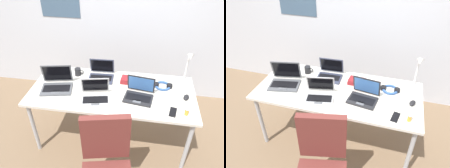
# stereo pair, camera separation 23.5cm
# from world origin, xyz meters

# --- Properties ---
(ground_plane) EXTENTS (12.00, 12.00, 0.00)m
(ground_plane) POSITION_xyz_m (0.00, 0.00, 0.00)
(ground_plane) COLOR #7A6047
(wall_back) EXTENTS (6.00, 0.13, 2.60)m
(wall_back) POSITION_xyz_m (-0.00, 1.10, 1.30)
(wall_back) COLOR silver
(wall_back) RESTS_ON ground_plane
(desk) EXTENTS (1.80, 0.80, 0.74)m
(desk) POSITION_xyz_m (0.00, 0.00, 0.68)
(desk) COLOR silver
(desk) RESTS_ON ground_plane
(desk_lamp) EXTENTS (0.12, 0.18, 0.40)m
(desk_lamp) POSITION_xyz_m (0.80, 0.28, 0.94)
(desk_lamp) COLOR white
(desk_lamp) RESTS_ON desk
(laptop_front_left) EXTENTS (0.32, 0.28, 0.22)m
(laptop_front_left) POSITION_xyz_m (0.30, -0.08, 0.78)
(laptop_front_left) COLOR #232326
(laptop_front_left) RESTS_ON desk
(laptop_near_lamp) EXTENTS (0.38, 0.33, 0.25)m
(laptop_near_lamp) POSITION_xyz_m (-0.61, -0.06, 0.79)
(laptop_near_lamp) COLOR #515459
(laptop_near_lamp) RESTS_ON desk
(laptop_back_right) EXTENTS (0.30, 0.26, 0.21)m
(laptop_back_right) POSITION_xyz_m (-0.17, 0.22, 0.78)
(laptop_back_right) COLOR #33384C
(laptop_back_right) RESTS_ON desk
(laptop_mid_desk) EXTENTS (0.34, 0.31, 0.22)m
(laptop_mid_desk) POSITION_xyz_m (-0.14, -0.18, 0.78)
(laptop_mid_desk) COLOR #B7BABC
(laptop_mid_desk) RESTS_ON desk
(computer_mouse) EXTENTS (0.09, 0.11, 0.03)m
(computer_mouse) POSITION_xyz_m (0.79, -0.02, 0.76)
(computer_mouse) COLOR black
(computer_mouse) RESTS_ON desk
(cell_phone) EXTENTS (0.09, 0.15, 0.01)m
(cell_phone) POSITION_xyz_m (0.64, -0.26, 0.74)
(cell_phone) COLOR black
(cell_phone) RESTS_ON desk
(headphones) EXTENTS (0.21, 0.18, 0.04)m
(headphones) POSITION_xyz_m (0.55, 0.15, 0.76)
(headphones) COLOR #335999
(headphones) RESTS_ON desk
(pill_bottle) EXTENTS (0.04, 0.04, 0.08)m
(pill_bottle) POSITION_xyz_m (0.76, -0.27, 0.78)
(pill_bottle) COLOR gold
(pill_bottle) RESTS_ON desk
(book_stack) EXTENTS (0.20, 0.13, 0.06)m
(book_stack) POSITION_xyz_m (0.17, 0.18, 0.77)
(book_stack) COLOR maroon
(book_stack) RESTS_ON desk
(coffee_mug) EXTENTS (0.11, 0.08, 0.09)m
(coffee_mug) POSITION_xyz_m (-0.46, 0.24, 0.78)
(coffee_mug) COLOR black
(coffee_mug) RESTS_ON desk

